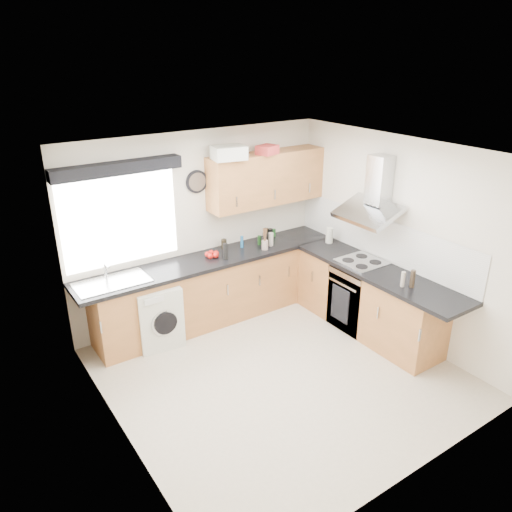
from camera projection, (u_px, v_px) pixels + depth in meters
ground_plane at (280, 374)px, 5.68m from camera, size 3.60×3.60×0.00m
ceiling at (285, 154)px, 4.71m from camera, size 3.60×3.60×0.02m
wall_back at (200, 227)px, 6.56m from camera, size 3.60×0.02×2.50m
wall_front at (423, 356)px, 3.82m from camera, size 3.60×0.02×2.50m
wall_left at (114, 324)px, 4.26m from camera, size 0.02×3.60×2.50m
wall_right at (399, 239)px, 6.12m from camera, size 0.02×3.60×2.50m
window at (121, 219)px, 5.90m from camera, size 1.40×0.02×1.10m
window_blind at (118, 168)px, 5.58m from camera, size 1.50×0.18×0.14m
splashback at (380, 238)px, 6.38m from camera, size 0.01×3.00×0.54m
base_cab_back at (206, 292)px, 6.61m from camera, size 3.00×0.58×0.86m
base_cab_corner at (301, 265)px, 7.43m from camera, size 0.60×0.60×0.86m
base_cab_right at (368, 300)px, 6.41m from camera, size 0.58×2.10×0.86m
worktop_back at (212, 259)px, 6.48m from camera, size 3.60×0.62×0.05m
worktop_right at (379, 272)px, 6.11m from camera, size 0.62×2.42×0.05m
sink at (112, 280)px, 5.76m from camera, size 0.84×0.46×0.10m
oven at (359, 296)px, 6.52m from camera, size 0.56×0.58×0.85m
hob_plate at (362, 262)px, 6.33m from camera, size 0.52×0.52×0.01m
extractor_hood at (373, 195)px, 6.05m from camera, size 0.52×0.78×0.66m
upper_cabinets at (267, 178)px, 6.71m from camera, size 1.70×0.35×0.70m
washing_machine at (157, 314)px, 6.15m from camera, size 0.60×0.58×0.79m
wall_clock at (197, 182)px, 6.28m from camera, size 0.30×0.04×0.30m
casserole at (229, 153)px, 6.12m from camera, size 0.45×0.36×0.17m
storage_box at (267, 150)px, 6.43m from camera, size 0.30×0.28×0.12m
utensil_pot at (265, 245)px, 6.71m from camera, size 0.10×0.10×0.12m
kitchen_roll at (329, 235)px, 6.92m from camera, size 0.12×0.12×0.21m
tomato_cluster at (212, 254)px, 6.47m from camera, size 0.21×0.21×0.07m
jar_0 at (271, 239)px, 6.82m from camera, size 0.07×0.07×0.19m
jar_1 at (274, 233)px, 7.17m from camera, size 0.06×0.06×0.11m
jar_2 at (224, 244)px, 6.73m from camera, size 0.07×0.07×0.13m
jar_3 at (265, 240)px, 6.77m from camera, size 0.07×0.07×0.21m
jar_4 at (259, 240)px, 6.87m from camera, size 0.05×0.05×0.13m
jar_5 at (270, 236)px, 6.93m from camera, size 0.07×0.07×0.20m
jar_6 at (242, 242)px, 6.76m from camera, size 0.04×0.04×0.17m
jar_7 at (225, 251)px, 6.38m from camera, size 0.06×0.06×0.22m
jar_8 at (266, 235)px, 6.94m from camera, size 0.07×0.07×0.20m
bottle_0 at (403, 279)px, 5.66m from camera, size 0.05×0.05×0.18m
bottle_1 at (413, 279)px, 5.64m from camera, size 0.06×0.06×0.21m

